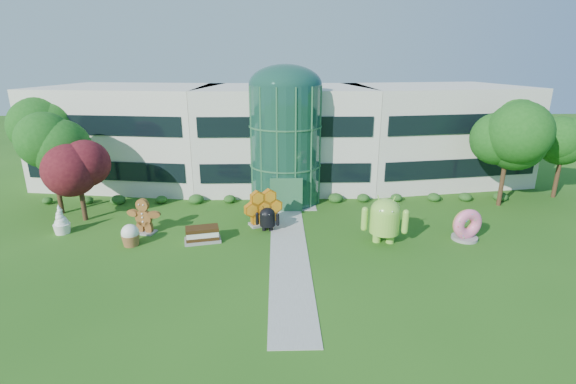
{
  "coord_description": "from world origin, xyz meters",
  "views": [
    {
      "loc": [
        -0.7,
        -22.79,
        11.84
      ],
      "look_at": [
        0.06,
        6.0,
        2.6
      ],
      "focal_mm": 26.0,
      "sensor_mm": 36.0,
      "label": 1
    }
  ],
  "objects_px": {
    "android_black": "(267,217)",
    "android_green": "(385,217)",
    "gingerbread": "(144,216)",
    "donut": "(466,224)"
  },
  "relations": [
    {
      "from": "android_green",
      "to": "android_black",
      "type": "height_order",
      "value": "android_green"
    },
    {
      "from": "android_black",
      "to": "gingerbread",
      "type": "height_order",
      "value": "gingerbread"
    },
    {
      "from": "donut",
      "to": "gingerbread",
      "type": "height_order",
      "value": "gingerbread"
    },
    {
      "from": "android_black",
      "to": "gingerbread",
      "type": "bearing_deg",
      "value": -170.28
    },
    {
      "from": "android_black",
      "to": "gingerbread",
      "type": "xyz_separation_m",
      "value": [
        -8.69,
        -0.21,
        0.28
      ]
    },
    {
      "from": "donut",
      "to": "gingerbread",
      "type": "xyz_separation_m",
      "value": [
        -22.25,
        1.68,
        0.18
      ]
    },
    {
      "from": "gingerbread",
      "to": "donut",
      "type": "bearing_deg",
      "value": 9.7
    },
    {
      "from": "android_black",
      "to": "android_green",
      "type": "bearing_deg",
      "value": -7.32
    },
    {
      "from": "android_black",
      "to": "gingerbread",
      "type": "distance_m",
      "value": 8.7
    },
    {
      "from": "donut",
      "to": "gingerbread",
      "type": "relative_size",
      "value": 0.8
    }
  ]
}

